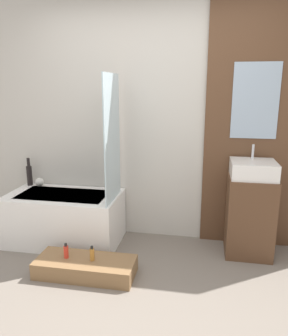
% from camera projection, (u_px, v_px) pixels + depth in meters
% --- Properties ---
extents(ground_plane, '(12.00, 12.00, 0.00)m').
position_uv_depth(ground_plane, '(121.00, 328.00, 2.31)').
color(ground_plane, slate).
extents(wall_tiled_back, '(4.20, 0.06, 2.60)m').
position_uv_depth(wall_tiled_back, '(155.00, 121.00, 3.51)').
color(wall_tiled_back, beige).
rests_on(wall_tiled_back, ground_plane).
extents(wall_wood_accent, '(0.96, 0.04, 2.60)m').
position_uv_depth(wall_wood_accent, '(253.00, 122.00, 3.28)').
color(wall_wood_accent, brown).
rests_on(wall_wood_accent, ground_plane).
extents(bathtub, '(1.20, 0.66, 0.54)m').
position_uv_depth(bathtub, '(65.00, 218.00, 3.55)').
color(bathtub, white).
rests_on(bathtub, ground_plane).
extents(glass_shower_screen, '(0.01, 0.52, 1.24)m').
position_uv_depth(glass_shower_screen, '(112.00, 139.00, 3.19)').
color(glass_shower_screen, silver).
rests_on(glass_shower_screen, bathtub).
extents(wooden_step_bench, '(0.89, 0.36, 0.15)m').
position_uv_depth(wooden_step_bench, '(86.00, 267.00, 2.95)').
color(wooden_step_bench, olive).
rests_on(wooden_step_bench, ground_plane).
extents(vanity_cabinet, '(0.45, 0.43, 0.80)m').
position_uv_depth(vanity_cabinet, '(249.00, 216.00, 3.27)').
color(vanity_cabinet, brown).
rests_on(vanity_cabinet, ground_plane).
extents(sink, '(0.42, 0.39, 0.31)m').
position_uv_depth(sink, '(253.00, 169.00, 3.16)').
color(sink, white).
rests_on(sink, vanity_cabinet).
extents(vase_tall_dark, '(0.06, 0.06, 0.32)m').
position_uv_depth(vase_tall_dark, '(29.00, 174.00, 3.79)').
color(vase_tall_dark, black).
rests_on(vase_tall_dark, bathtub).
extents(vase_round_light, '(0.10, 0.10, 0.10)m').
position_uv_depth(vase_round_light, '(40.00, 182.00, 3.77)').
color(vase_round_light, silver).
rests_on(vase_round_light, bathtub).
extents(bottle_soap_primary, '(0.04, 0.04, 0.14)m').
position_uv_depth(bottle_soap_primary, '(66.00, 251.00, 2.95)').
color(bottle_soap_primary, red).
rests_on(bottle_soap_primary, wooden_step_bench).
extents(bottle_soap_secondary, '(0.04, 0.04, 0.14)m').
position_uv_depth(bottle_soap_secondary, '(92.00, 254.00, 2.91)').
color(bottle_soap_secondary, '#B2752D').
rests_on(bottle_soap_secondary, wooden_step_bench).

